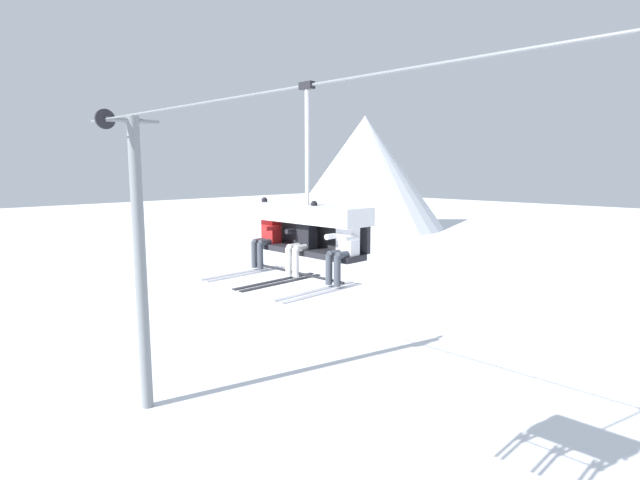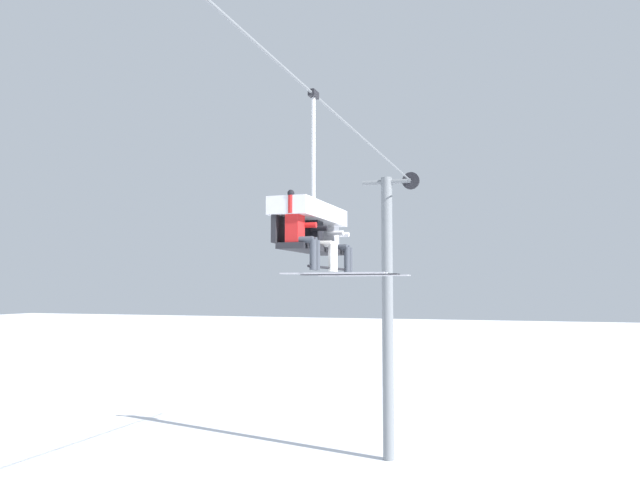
{
  "view_description": "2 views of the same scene",
  "coord_description": "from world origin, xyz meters",
  "px_view_note": "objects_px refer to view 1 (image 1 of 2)",
  "views": [
    {
      "loc": [
        6.5,
        -6.71,
        7.51
      ],
      "look_at": [
        0.47,
        -0.63,
        6.26
      ],
      "focal_mm": 28.0,
      "sensor_mm": 36.0,
      "label": 1
    },
    {
      "loc": [
        -9.94,
        -4.41,
        5.39
      ],
      "look_at": [
        0.53,
        -0.85,
        6.25
      ],
      "focal_mm": 35.0,
      "sensor_mm": 36.0,
      "label": 2
    }
  ],
  "objects_px": {
    "lift_tower_near": "(140,260)",
    "skier_black": "(302,238)",
    "skier_red": "(266,233)",
    "chairlift_chair": "(310,221)",
    "skier_white": "(342,246)"
  },
  "relations": [
    {
      "from": "chairlift_chair",
      "to": "skier_black",
      "type": "bearing_deg",
      "value": -89.11
    },
    {
      "from": "lift_tower_near",
      "to": "skier_red",
      "type": "height_order",
      "value": "lift_tower_near"
    },
    {
      "from": "chairlift_chair",
      "to": "skier_red",
      "type": "relative_size",
      "value": 1.88
    },
    {
      "from": "lift_tower_near",
      "to": "skier_black",
      "type": "distance_m",
      "value": 8.39
    },
    {
      "from": "skier_black",
      "to": "chairlift_chair",
      "type": "bearing_deg",
      "value": 90.89
    },
    {
      "from": "lift_tower_near",
      "to": "skier_black",
      "type": "relative_size",
      "value": 5.37
    },
    {
      "from": "lift_tower_near",
      "to": "skier_red",
      "type": "xyz_separation_m",
      "value": [
        7.24,
        -0.92,
        1.57
      ]
    },
    {
      "from": "skier_red",
      "to": "lift_tower_near",
      "type": "bearing_deg",
      "value": 172.72
    },
    {
      "from": "lift_tower_near",
      "to": "skier_white",
      "type": "xyz_separation_m",
      "value": [
        9.14,
        -0.93,
        1.55
      ]
    },
    {
      "from": "skier_red",
      "to": "skier_black",
      "type": "height_order",
      "value": "same"
    },
    {
      "from": "chairlift_chair",
      "to": "skier_black",
      "type": "xyz_separation_m",
      "value": [
        0.0,
        -0.21,
        -0.29
      ]
    },
    {
      "from": "skier_red",
      "to": "skier_black",
      "type": "distance_m",
      "value": 0.96
    },
    {
      "from": "lift_tower_near",
      "to": "chairlift_chair",
      "type": "distance_m",
      "value": 8.43
    },
    {
      "from": "skier_red",
      "to": "skier_black",
      "type": "relative_size",
      "value": 1.0
    },
    {
      "from": "skier_black",
      "to": "skier_white",
      "type": "height_order",
      "value": "skier_black"
    }
  ]
}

